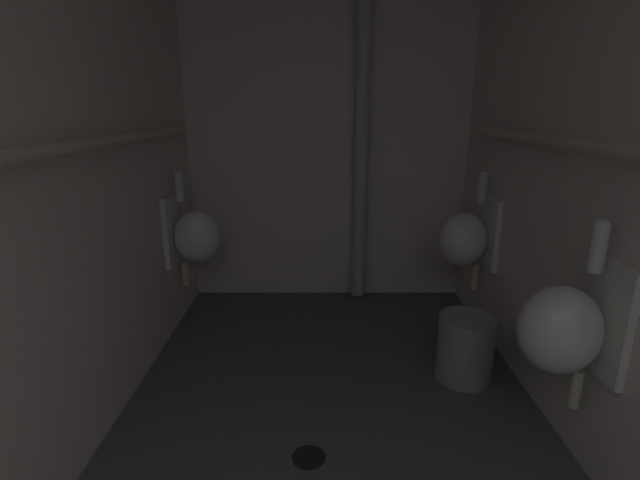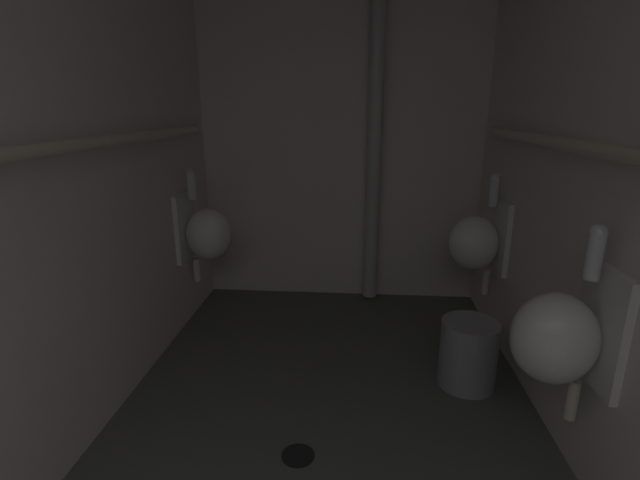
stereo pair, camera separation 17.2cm
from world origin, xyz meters
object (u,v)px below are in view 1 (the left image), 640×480
Objects in this scene: standpipe_back_wall at (363,130)px; urinal_right_mid at (567,327)px; urinal_right_far at (467,238)px; waste_bin at (466,348)px; urinal_left_mid at (195,235)px; floor_drain at (309,457)px.

urinal_right_mid is at bearing -70.01° from standpipe_back_wall.
standpipe_back_wall is (-0.62, 0.51, 0.63)m from urinal_right_far.
waste_bin is (0.48, -1.09, -1.07)m from standpipe_back_wall.
standpipe_back_wall reaches higher than urinal_left_mid.
urinal_left_mid is at bearing 121.41° from floor_drain.
urinal_right_far is (1.71, -0.07, 0.00)m from urinal_left_mid.
standpipe_back_wall reaches higher than floor_drain.
urinal_right_far is 0.31× the size of standpipe_back_wall.
urinal_left_mid is 5.39× the size of floor_drain.
urinal_right_mid is at bearing -76.95° from waste_bin.
floor_drain is (-0.96, 0.03, -0.61)m from urinal_right_mid.
urinal_right_mid reaches higher than floor_drain.
urinal_left_mid is 0.31× the size of standpipe_back_wall.
urinal_right_far reaches higher than waste_bin.
waste_bin is at bearing 103.05° from urinal_right_mid.
floor_drain is (0.75, -1.24, -0.61)m from urinal_left_mid.
floor_drain is at bearing -101.29° from standpipe_back_wall.
standpipe_back_wall reaches higher than urinal_right_mid.
urinal_right_mid is 2.14× the size of waste_bin.
standpipe_back_wall reaches higher than waste_bin.
urinal_left_mid is at bearing 143.46° from urinal_right_mid.
urinal_right_far is 1.02m from standpipe_back_wall.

